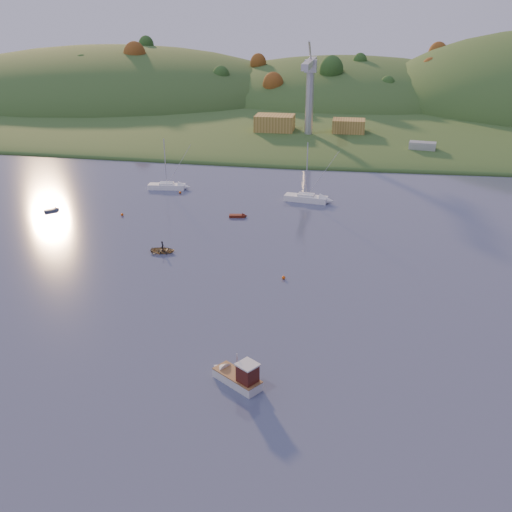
% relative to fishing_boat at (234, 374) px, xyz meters
% --- Properties ---
extents(ground, '(500.00, 500.00, 0.00)m').
position_rel_fishing_boat_xyz_m(ground, '(-4.72, -5.23, -0.87)').
color(ground, '#373C5B').
rests_on(ground, ground).
extents(far_shore, '(620.00, 220.00, 1.50)m').
position_rel_fishing_boat_xyz_m(far_shore, '(-4.72, 224.77, -0.87)').
color(far_shore, '#2B4C1E').
rests_on(far_shore, ground).
extents(shore_slope, '(640.00, 150.00, 7.00)m').
position_rel_fishing_boat_xyz_m(shore_slope, '(-4.72, 159.77, -0.87)').
color(shore_slope, '#2B4C1E').
rests_on(shore_slope, ground).
extents(hill_left, '(170.00, 140.00, 44.00)m').
position_rel_fishing_boat_xyz_m(hill_left, '(-94.72, 194.77, -0.87)').
color(hill_left, '#2B4C1E').
rests_on(hill_left, ground).
extents(hill_center, '(140.00, 120.00, 36.00)m').
position_rel_fishing_boat_xyz_m(hill_center, '(5.28, 204.77, -0.87)').
color(hill_center, '#2B4C1E').
rests_on(hill_center, ground).
extents(hillside_trees, '(280.00, 50.00, 32.00)m').
position_rel_fishing_boat_xyz_m(hillside_trees, '(-4.72, 179.77, -0.87)').
color(hillside_trees, '#254D1B').
rests_on(hillside_trees, ground).
extents(wharf, '(42.00, 16.00, 2.40)m').
position_rel_fishing_boat_xyz_m(wharf, '(0.28, 116.77, 0.33)').
color(wharf, slate).
rests_on(wharf, ground).
extents(shed_west, '(11.00, 8.00, 4.80)m').
position_rel_fishing_boat_xyz_m(shed_west, '(-12.72, 117.77, 3.93)').
color(shed_west, olive).
rests_on(shed_west, wharf).
extents(shed_east, '(9.00, 7.00, 4.00)m').
position_rel_fishing_boat_xyz_m(shed_east, '(8.28, 118.77, 3.53)').
color(shed_east, olive).
rests_on(shed_east, wharf).
extents(dock_crane, '(3.20, 28.00, 20.30)m').
position_rel_fishing_boat_xyz_m(dock_crane, '(-2.72, 113.16, 16.30)').
color(dock_crane, '#B7B7BC').
rests_on(dock_crane, wharf).
extents(fishing_boat, '(6.17, 5.11, 3.95)m').
position_rel_fishing_boat_xyz_m(fishing_boat, '(0.00, 0.00, 0.00)').
color(fishing_boat, silver).
rests_on(fishing_boat, ground).
extents(sailboat_near, '(7.77, 2.97, 10.53)m').
position_rel_fishing_boat_xyz_m(sailboat_near, '(-27.86, 64.15, -0.18)').
color(sailboat_near, white).
rests_on(sailboat_near, ground).
extents(sailboat_far, '(8.61, 3.75, 11.55)m').
position_rel_fishing_boat_xyz_m(sailboat_far, '(1.60, 60.55, -0.13)').
color(sailboat_far, white).
rests_on(sailboat_far, ground).
extents(canoe, '(3.92, 2.93, 0.77)m').
position_rel_fishing_boat_xyz_m(canoe, '(-17.67, 30.87, -0.48)').
color(canoe, '#9C8456').
rests_on(canoe, ground).
extents(paddler, '(0.42, 0.61, 1.59)m').
position_rel_fishing_boat_xyz_m(paddler, '(-17.67, 30.87, -0.07)').
color(paddler, black).
rests_on(paddler, ground).
extents(red_tender, '(3.43, 1.61, 1.12)m').
position_rel_fishing_boat_xyz_m(red_tender, '(-9.14, 49.13, -0.64)').
color(red_tender, '#57190C').
rests_on(red_tender, ground).
extents(grey_dinghy, '(2.94, 2.94, 1.13)m').
position_rel_fishing_boat_xyz_m(grey_dinghy, '(-44.08, 46.92, -0.64)').
color(grey_dinghy, '#535E6D').
rests_on(grey_dinghy, ground).
extents(work_vessel, '(15.94, 7.79, 3.93)m').
position_rel_fishing_boat_xyz_m(work_vessel, '(27.29, 102.77, 0.53)').
color(work_vessel, '#515B6A').
rests_on(work_vessel, ground).
extents(buoy_0, '(0.50, 0.50, 0.50)m').
position_rel_fishing_boat_xyz_m(buoy_0, '(1.80, 24.50, -0.62)').
color(buoy_0, '#E1520B').
rests_on(buoy_0, ground).
extents(buoy_1, '(0.50, 0.50, 0.50)m').
position_rel_fishing_boat_xyz_m(buoy_1, '(-30.48, 46.21, -0.62)').
color(buoy_1, '#E1520B').
rests_on(buoy_1, ground).
extents(buoy_2, '(0.50, 0.50, 0.50)m').
position_rel_fishing_boat_xyz_m(buoy_2, '(-24.17, 61.45, -0.62)').
color(buoy_2, '#E1520B').
rests_on(buoy_2, ground).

